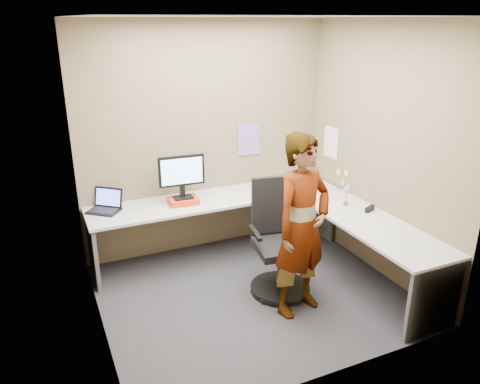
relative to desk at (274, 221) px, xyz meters
name	(u,v)px	position (x,y,z in m)	size (l,w,h in m)	color
ground	(253,294)	(-0.44, -0.39, -0.59)	(3.00, 3.00, 0.00)	#26252A
wall_back	(206,139)	(-0.44, 0.91, 0.76)	(3.00, 3.00, 0.00)	brown
wall_right	(381,152)	(1.06, -0.39, 0.76)	(2.70, 2.70, 0.00)	brown
wall_left	(88,193)	(-1.94, -0.39, 0.76)	(2.70, 2.70, 0.00)	brown
ceiling	(256,16)	(-0.44, -0.39, 2.11)	(3.00, 3.00, 0.00)	white
desk	(274,221)	(0.00, 0.00, 0.00)	(2.98, 2.58, 0.73)	#B3B3B3
paper_ream	(183,201)	(-0.85, 0.58, 0.17)	(0.32, 0.24, 0.06)	red
monitor	(182,173)	(-0.85, 0.59, 0.49)	(0.51, 0.16, 0.49)	black
laptop	(106,205)	(-1.68, 0.73, 0.20)	(0.42, 0.42, 0.23)	black
trackball_mouse	(182,203)	(-0.88, 0.53, 0.17)	(0.12, 0.08, 0.07)	#B7B7BC
origami	(224,202)	(-0.44, 0.36, 0.17)	(0.10, 0.10, 0.06)	white
stapler	(370,209)	(0.92, -0.47, 0.17)	(0.15, 0.04, 0.06)	black
flower	(346,193)	(0.78, -0.22, 0.28)	(0.07, 0.07, 0.22)	brown
calendar_purple	(249,139)	(0.11, 0.90, 0.71)	(0.30, 0.01, 0.40)	#846BB7
calendar_white	(331,142)	(1.05, 0.51, 0.66)	(0.01, 0.28, 0.38)	white
sticky_note_a	(346,174)	(1.05, 0.16, 0.36)	(0.01, 0.07, 0.07)	#F2E059
sticky_note_b	(343,183)	(1.05, 0.21, 0.23)	(0.01, 0.07, 0.07)	pink
sticky_note_c	(349,187)	(1.05, 0.09, 0.21)	(0.01, 0.07, 0.07)	pink
sticky_note_d	(339,172)	(1.05, 0.31, 0.33)	(0.01, 0.07, 0.07)	#F2E059
office_chair	(279,247)	(-0.14, -0.39, -0.11)	(0.64, 0.62, 1.17)	black
person	(302,227)	(-0.14, -0.79, 0.29)	(0.64, 0.42, 1.76)	#999399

